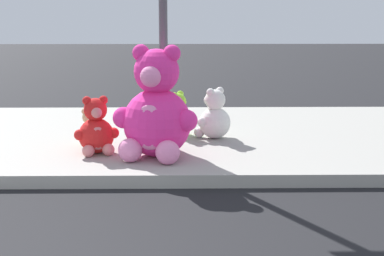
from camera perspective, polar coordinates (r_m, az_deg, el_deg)
name	(u,v)px	position (r m, az deg, el deg)	size (l,w,h in m)	color
sidewalk	(98,138)	(8.41, -9.43, -0.97)	(28.00, 4.40, 0.15)	#9E9B93
sign_pole	(163,15)	(7.32, -2.92, 11.29)	(0.56, 0.11, 3.20)	#4C4C51
plush_pink_large	(156,113)	(6.84, -3.63, 1.53)	(1.03, 0.96, 1.36)	#F22D93
plush_white	(214,118)	(7.90, 2.20, 1.02)	(0.51, 0.51, 0.71)	white
plush_red	(96,131)	(7.14, -9.59, -0.27)	(0.54, 0.51, 0.72)	red
plush_teal	(140,120)	(8.24, -5.20, 0.81)	(0.33, 0.38, 0.49)	teal
plush_lime	(176,118)	(8.10, -1.59, 1.06)	(0.45, 0.45, 0.63)	#8CD133
plush_tan	(90,130)	(7.63, -10.16, -0.22)	(0.36, 0.35, 0.49)	tan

